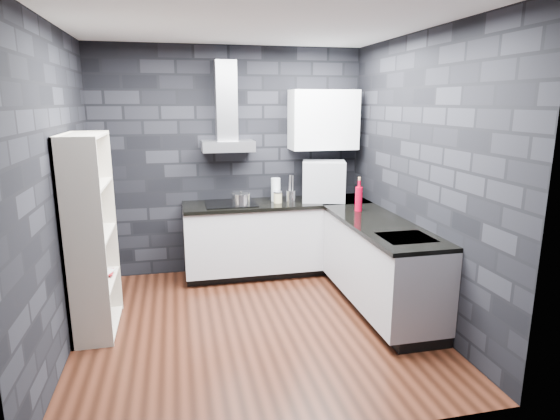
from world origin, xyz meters
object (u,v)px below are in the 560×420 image
object	(u,v)px
storage_jar	(278,198)
appliance_garage	(324,182)
pot	(241,200)
utensil_crock	(291,196)
bookshelf	(91,235)
red_bottle	(359,199)
fruit_bowl	(88,235)
glass_vase	(276,190)

from	to	relation	value
storage_jar	appliance_garage	world-z (taller)	appliance_garage
pot	appliance_garage	size ratio (longest dim) A/B	0.41
utensil_crock	appliance_garage	xyz separation A→B (m)	(0.40, -0.01, 0.16)
utensil_crock	appliance_garage	size ratio (longest dim) A/B	0.28
pot	bookshelf	bearing A→B (deg)	-148.83
appliance_garage	bookshelf	bearing A→B (deg)	-142.47
red_bottle	fruit_bowl	distance (m)	2.74
pot	appliance_garage	bearing A→B (deg)	5.33
glass_vase	red_bottle	world-z (taller)	glass_vase
red_bottle	bookshelf	bearing A→B (deg)	-172.11
appliance_garage	storage_jar	bearing A→B (deg)	-163.12
glass_vase	red_bottle	size ratio (longest dim) A/B	1.04
storage_jar	fruit_bowl	world-z (taller)	storage_jar
red_bottle	appliance_garage	bearing A→B (deg)	108.38
glass_vase	utensil_crock	distance (m)	0.20
utensil_crock	bookshelf	world-z (taller)	bookshelf
pot	fruit_bowl	world-z (taller)	pot
appliance_garage	red_bottle	size ratio (longest dim) A/B	1.89
fruit_bowl	glass_vase	bearing A→B (deg)	32.34
pot	red_bottle	distance (m)	1.32
appliance_garage	bookshelf	distance (m)	2.68
pot	red_bottle	size ratio (longest dim) A/B	0.77
appliance_garage	red_bottle	world-z (taller)	appliance_garage
glass_vase	appliance_garage	distance (m)	0.58
utensil_crock	bookshelf	bearing A→B (deg)	-154.45
appliance_garage	red_bottle	bearing A→B (deg)	-55.74
glass_vase	storage_jar	bearing A→B (deg)	-89.84
red_bottle	fruit_bowl	size ratio (longest dim) A/B	1.35
pot	red_bottle	world-z (taller)	red_bottle
storage_jar	red_bottle	size ratio (longest dim) A/B	0.45
pot	bookshelf	size ratio (longest dim) A/B	0.11
utensil_crock	pot	bearing A→B (deg)	-170.32
storage_jar	appliance_garage	xyz separation A→B (m)	(0.56, 0.01, 0.17)
bookshelf	utensil_crock	bearing A→B (deg)	23.72
utensil_crock	red_bottle	distance (m)	0.87
appliance_garage	fruit_bowl	bearing A→B (deg)	-139.95
storage_jar	appliance_garage	distance (m)	0.59
utensil_crock	fruit_bowl	size ratio (longest dim) A/B	0.70
utensil_crock	appliance_garage	distance (m)	0.43
pot	appliance_garage	world-z (taller)	appliance_garage
utensil_crock	appliance_garage	bearing A→B (deg)	-1.38
storage_jar	red_bottle	world-z (taller)	red_bottle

